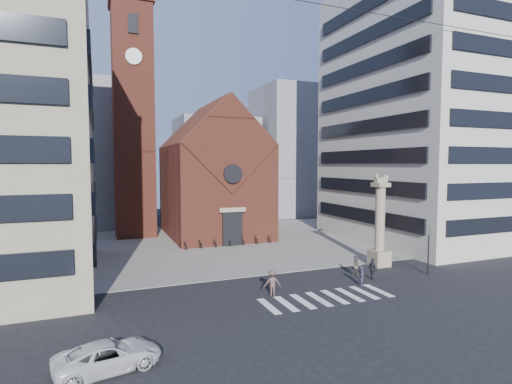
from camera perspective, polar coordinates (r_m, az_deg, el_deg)
ground at (r=32.35m, az=6.34°, el=-13.32°), size 120.00×120.00×0.00m
piazza at (r=49.41m, az=-4.16°, el=-7.20°), size 46.00×30.00×0.05m
zebra_crossing at (r=30.14m, az=10.07°, el=-14.66°), size 10.20×3.20×0.01m
church at (r=54.28m, az=-6.13°, el=2.25°), size 12.00×16.65×18.00m
campanile at (r=55.74m, az=-17.14°, el=10.13°), size 5.50×5.50×31.20m
building_right at (r=55.39m, az=23.04°, el=10.30°), size 18.00×22.00×32.00m
bg_block_left at (r=67.45m, az=-26.42°, el=4.76°), size 16.00×14.00×22.00m
bg_block_mid at (r=75.10m, az=-5.82°, el=3.51°), size 14.00×12.00×18.00m
bg_block_right at (r=78.33m, az=6.17°, el=5.72°), size 16.00×14.00×24.00m
lion_column at (r=39.45m, az=17.27°, el=-5.16°), size 1.63×1.60×8.68m
traffic_light at (r=38.06m, az=23.42°, el=-7.44°), size 0.13×0.16×4.30m
white_car at (r=21.25m, az=-20.32°, el=-21.14°), size 5.20×3.17×1.35m
pedestrian_0 at (r=33.20m, az=14.91°, el=-11.56°), size 0.68×0.67×1.58m
pedestrian_1 at (r=35.83m, az=14.13°, el=-10.29°), size 1.04×0.98×1.70m
pedestrian_2 at (r=35.12m, az=16.35°, el=-10.51°), size 0.49×1.09×1.82m
pedestrian_3 at (r=29.95m, az=2.36°, el=-12.80°), size 1.37×0.98×1.92m
scooter_0 at (r=46.12m, az=-10.39°, el=-7.42°), size 1.25×1.95×0.97m
scooter_1 at (r=46.47m, az=-8.31°, el=-7.25°), size 1.10×1.85×1.07m
scooter_2 at (r=46.89m, az=-6.26°, el=-7.19°), size 1.25×1.95×0.97m
scooter_3 at (r=47.36m, az=-4.25°, el=-7.00°), size 1.10×1.85×1.07m
scooter_4 at (r=47.90m, az=-2.29°, el=-6.93°), size 1.25×1.95×0.97m
scooter_5 at (r=48.47m, az=-0.37°, el=-6.74°), size 1.10×1.85×1.07m
scooter_6 at (r=49.12m, az=1.50°, el=-6.66°), size 1.25×1.95×0.97m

